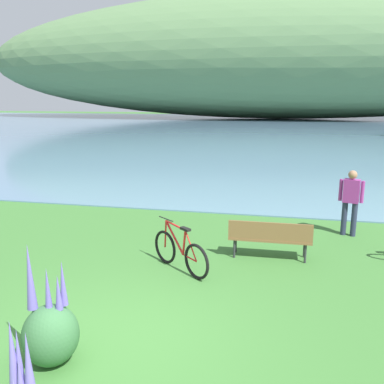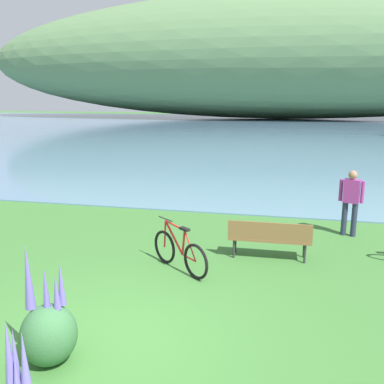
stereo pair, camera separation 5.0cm
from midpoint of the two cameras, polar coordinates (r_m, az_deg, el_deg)
The scene contains 7 objects.
ground_plane at distance 6.52m, azimuth -9.93°, elevation -19.56°, with size 200.00×200.00×0.00m, color #3D7533.
bay_water at distance 52.26m, azimuth 10.29°, elevation 8.83°, with size 180.00×80.00×0.04m, color #5B7F9E.
distant_hillside at distance 75.13m, azimuth 12.49°, elevation 17.89°, with size 109.62×28.00×20.89m, color #567A4C.
park_bench_near_camera at distance 9.22m, azimuth 10.83°, elevation -6.06°, with size 1.81×0.51×0.88m.
bicycle_beside_path at distance 8.52m, azimuth -1.61°, elevation -8.32°, with size 1.43×1.14×1.01m.
person_at_shoreline at distance 11.23m, azimuth 21.27°, elevation -0.89°, with size 0.59×0.32×1.71m.
echium_bush_mid_cluster at distance 6.05m, azimuth -19.03°, elevation -17.75°, with size 0.74×0.74×1.68m.
Camera 2 is at (2.24, -5.05, 3.47)m, focal length 38.49 mm.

